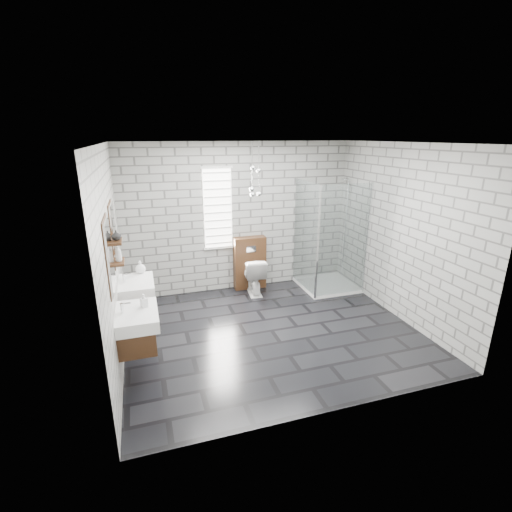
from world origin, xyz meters
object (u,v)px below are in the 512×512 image
cistern_panel (250,263)px  toilet (254,275)px  vanity_right (134,287)px  vanity_left (134,319)px  shower_enclosure (326,264)px

cistern_panel → toilet: bearing=-90.0°
cistern_panel → toilet: 0.30m
cistern_panel → toilet: size_ratio=1.47×
vanity_right → cistern_panel: (2.07, 1.23, -0.26)m
vanity_left → cistern_panel: vanity_left is taller
shower_enclosure → toilet: shower_enclosure is taller
vanity_left → cistern_panel: bearing=46.9°
vanity_right → shower_enclosure: 3.49m
vanity_right → shower_enclosure: (3.41, 0.71, -0.25)m
shower_enclosure → toilet: (-1.34, 0.27, -0.16)m
cistern_panel → shower_enclosure: bearing=-21.1°
vanity_left → vanity_right: (0.00, 0.98, 0.00)m
cistern_panel → shower_enclosure: 1.43m
vanity_right → shower_enclosure: bearing=11.7°
cistern_panel → shower_enclosure: shower_enclosure is taller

